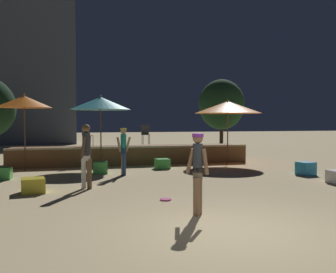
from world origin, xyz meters
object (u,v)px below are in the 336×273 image
at_px(cube_seat_3, 33,185).
at_px(person_0, 198,170).
at_px(cube_seat_5, 100,168).
at_px(cube_seat_4, 4,173).
at_px(person_3, 123,149).
at_px(frisbee_disc, 166,199).
at_px(patio_umbrella_2, 228,107).
at_px(patio_umbrella_1, 24,102).
at_px(person_1, 86,153).
at_px(cube_seat_0, 306,168).
at_px(cube_seat_1, 162,164).
at_px(bistro_chair_0, 86,133).
at_px(bistro_chair_1, 145,132).
at_px(patio_umbrella_0, 101,103).
at_px(background_tree_1, 222,105).

distance_m(cube_seat_3, person_0, 4.80).
relative_size(cube_seat_3, cube_seat_5, 1.18).
distance_m(cube_seat_4, person_3, 3.94).
bearing_deg(frisbee_disc, patio_umbrella_2, 55.43).
relative_size(patio_umbrella_1, person_1, 1.64).
distance_m(cube_seat_0, person_3, 6.43).
xyz_separation_m(cube_seat_1, person_1, (-3.16, -3.82, 0.79)).
distance_m(person_1, bistro_chair_0, 5.85).
height_order(cube_seat_3, person_0, person_0).
distance_m(bistro_chair_1, frisbee_disc, 8.70).
height_order(patio_umbrella_0, bistro_chair_0, patio_umbrella_0).
bearing_deg(patio_umbrella_1, cube_seat_1, -9.37).
height_order(patio_umbrella_0, cube_seat_0, patio_umbrella_0).
height_order(cube_seat_0, person_3, person_3).
relative_size(cube_seat_0, cube_seat_3, 0.92).
distance_m(patio_umbrella_1, bistro_chair_0, 2.92).
bearing_deg(patio_umbrella_1, cube_seat_3, -82.14).
distance_m(patio_umbrella_2, person_3, 5.72).
bearing_deg(patio_umbrella_0, person_0, -82.10).
relative_size(cube_seat_3, bistro_chair_1, 0.73).
xyz_separation_m(person_0, bistro_chair_0, (-1.69, 9.37, 0.46)).
relative_size(patio_umbrella_0, cube_seat_1, 5.38).
xyz_separation_m(cube_seat_0, cube_seat_1, (-4.42, 3.04, -0.03)).
xyz_separation_m(person_1, person_3, (1.38, 2.37, -0.07)).
bearing_deg(cube_seat_0, cube_seat_5, 161.89).
height_order(patio_umbrella_0, frisbee_disc, patio_umbrella_0).
xyz_separation_m(patio_umbrella_0, bistro_chair_0, (-0.52, 0.99, -1.24)).
xyz_separation_m(person_0, background_tree_1, (8.79, 19.13, 2.25)).
xyz_separation_m(patio_umbrella_0, person_1, (-0.83, -4.84, -1.62)).
distance_m(cube_seat_5, bistro_chair_0, 3.03).
bearing_deg(person_1, frisbee_disc, -18.99).
bearing_deg(person_0, cube_seat_0, -13.43).
relative_size(patio_umbrella_0, patio_umbrella_2, 1.00).
relative_size(person_1, person_3, 1.09).
xyz_separation_m(cube_seat_5, bistro_chair_1, (2.38, 3.43, 1.15)).
xyz_separation_m(cube_seat_1, bistro_chair_0, (-2.85, 2.01, 1.17)).
bearing_deg(cube_seat_5, cube_seat_0, -18.11).
distance_m(patio_umbrella_0, frisbee_disc, 7.39).
relative_size(patio_umbrella_0, bistro_chair_0, 3.28).
relative_size(patio_umbrella_0, cube_seat_5, 5.30).
distance_m(cube_seat_0, cube_seat_4, 10.20).
height_order(cube_seat_0, cube_seat_5, cube_seat_0).
xyz_separation_m(person_1, frisbee_disc, (1.74, -2.02, -0.97)).
bearing_deg(cube_seat_4, bistro_chair_0, 50.36).
relative_size(patio_umbrella_0, person_0, 1.80).
distance_m(patio_umbrella_0, cube_seat_1, 3.50).
height_order(patio_umbrella_0, person_3, patio_umbrella_0).
bearing_deg(cube_seat_4, background_tree_1, 44.71).
relative_size(patio_umbrella_1, cube_seat_4, 6.06).
xyz_separation_m(cube_seat_3, bistro_chair_1, (4.41, 6.69, 1.17)).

